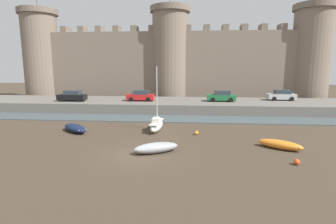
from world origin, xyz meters
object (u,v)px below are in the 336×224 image
rowboat_midflat_centre (280,144)px  mooring_buoy_mid_mud (196,133)px  car_quay_west (72,96)px  rowboat_foreground_centre (156,148)px  mooring_buoy_near_channel (297,162)px  rowboat_midflat_right (75,128)px  car_quay_centre_west (221,96)px  car_quay_east (282,95)px  sailboat_near_channel_right (157,125)px  car_quay_centre_east (141,96)px

rowboat_midflat_centre → mooring_buoy_mid_mud: (-6.63, 3.80, -0.17)m
car_quay_west → rowboat_midflat_centre: bearing=-33.6°
rowboat_foreground_centre → mooring_buoy_near_channel: size_ratio=9.01×
rowboat_midflat_centre → mooring_buoy_near_channel: 3.53m
rowboat_midflat_right → mooring_buoy_near_channel: bearing=-21.6°
mooring_buoy_mid_mud → car_quay_centre_west: bearing=74.6°
car_quay_east → car_quay_west: same height
rowboat_midflat_right → mooring_buoy_mid_mud: rowboat_midflat_right is taller
sailboat_near_channel_right → mooring_buoy_near_channel: bearing=-39.4°
rowboat_midflat_right → rowboat_midflat_centre: rowboat_midflat_right is taller
rowboat_midflat_centre → car_quay_east: (6.64, 20.20, 1.82)m
rowboat_foreground_centre → sailboat_near_channel_right: bearing=97.0°
mooring_buoy_near_channel → car_quay_centre_east: 25.83m
mooring_buoy_mid_mud → car_quay_centre_west: car_quay_centre_west is taller
rowboat_midflat_centre → mooring_buoy_near_channel: size_ratio=8.55×
rowboat_foreground_centre → car_quay_west: (-15.03, 18.37, 1.78)m
car_quay_east → car_quay_centre_east: bearing=-173.2°
car_quay_centre_west → car_quay_west: (-22.19, -1.59, 0.00)m
mooring_buoy_near_channel → car_quay_centre_west: size_ratio=0.10×
car_quay_centre_east → rowboat_foreground_centre: bearing=-75.9°
rowboat_midflat_right → mooring_buoy_near_channel: rowboat_midflat_right is taller
car_quay_centre_west → car_quay_east: (9.30, 2.07, 0.00)m
car_quay_east → rowboat_foreground_centre: bearing=-126.8°
rowboat_midflat_centre → car_quay_centre_east: (-14.71, 17.65, 1.82)m
car_quay_west → rowboat_midflat_right: bearing=-64.6°
car_quay_west → car_quay_centre_east: (10.15, 1.11, 0.00)m
car_quay_east → car_quay_centre_east: same height
car_quay_west → car_quay_centre_east: bearing=6.3°
car_quay_centre_west → car_quay_centre_east: size_ratio=1.00×
mooring_buoy_near_channel → car_quay_centre_east: car_quay_centre_east is taller
sailboat_near_channel_right → car_quay_west: 18.21m
rowboat_foreground_centre → mooring_buoy_mid_mud: size_ratio=9.44×
rowboat_midflat_right → sailboat_near_channel_right: sailboat_near_channel_right is taller
mooring_buoy_near_channel → car_quay_east: (6.68, 23.72, 1.99)m
rowboat_midflat_right → car_quay_centre_east: car_quay_centre_east is taller
rowboat_midflat_right → rowboat_midflat_centre: (18.85, -3.90, -0.04)m
rowboat_midflat_centre → rowboat_foreground_centre: size_ratio=0.95×
sailboat_near_channel_right → rowboat_foreground_centre: size_ratio=1.78×
mooring_buoy_near_channel → rowboat_midflat_centre: bearing=89.3°
rowboat_midflat_centre → car_quay_centre_west: bearing=98.4°
car_quay_east → mooring_buoy_mid_mud: bearing=-129.0°
sailboat_near_channel_right → mooring_buoy_near_channel: (10.65, -8.73, -0.39)m
rowboat_foreground_centre → car_quay_west: bearing=129.3°
rowboat_midflat_centre → mooring_buoy_near_channel: (-0.05, -3.52, -0.16)m
rowboat_foreground_centre → car_quay_west: car_quay_west is taller
car_quay_west → car_quay_centre_east: same height
sailboat_near_channel_right → rowboat_midflat_right: bearing=-170.9°
rowboat_foreground_centre → car_quay_centre_west: 21.28m
rowboat_midflat_centre → car_quay_west: 29.91m
rowboat_midflat_right → car_quay_centre_west: size_ratio=0.92×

